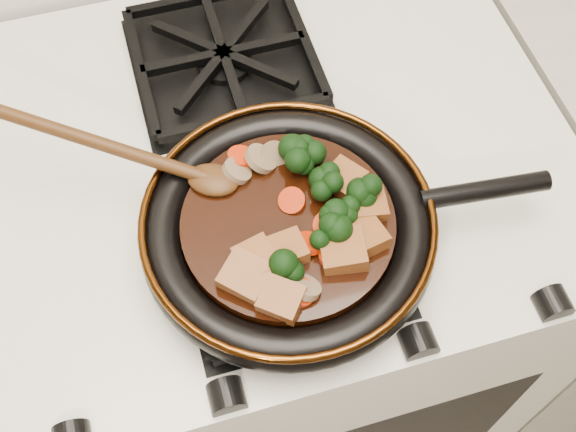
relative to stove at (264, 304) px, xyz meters
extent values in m
cube|color=beige|center=(0.00, 0.00, 0.00)|extent=(0.76, 0.60, 0.90)
cylinder|color=black|center=(0.00, -0.14, 0.48)|extent=(0.28, 0.28, 0.01)
torus|color=black|center=(0.00, -0.14, 0.49)|extent=(0.31, 0.31, 0.04)
torus|color=#432109|center=(0.00, -0.14, 0.51)|extent=(0.31, 0.31, 0.01)
cylinder|color=black|center=(0.21, -0.16, 0.51)|extent=(0.14, 0.04, 0.02)
cylinder|color=black|center=(0.00, -0.14, 0.50)|extent=(0.22, 0.22, 0.02)
cube|color=brown|center=(0.09, -0.15, 0.52)|extent=(0.04, 0.04, 0.02)
cube|color=brown|center=(0.07, -0.11, 0.52)|extent=(0.05, 0.05, 0.02)
cube|color=brown|center=(0.05, -0.19, 0.52)|extent=(0.05, 0.05, 0.03)
cube|color=brown|center=(-0.03, -0.22, 0.52)|extent=(0.05, 0.05, 0.03)
cube|color=brown|center=(-0.01, -0.17, 0.52)|extent=(0.04, 0.04, 0.02)
cube|color=brown|center=(-0.04, -0.18, 0.52)|extent=(0.05, 0.05, 0.03)
cube|color=brown|center=(0.07, -0.18, 0.52)|extent=(0.05, 0.05, 0.03)
cube|color=brown|center=(-0.05, -0.19, 0.52)|extent=(0.06, 0.06, 0.03)
cylinder|color=#B72305|center=(0.01, -0.12, 0.51)|extent=(0.03, 0.03, 0.02)
cylinder|color=#B72305|center=(-0.02, -0.05, 0.51)|extent=(0.03, 0.03, 0.02)
cylinder|color=#B72305|center=(0.04, -0.16, 0.51)|extent=(0.04, 0.03, 0.03)
cylinder|color=#B72305|center=(0.03, -0.19, 0.51)|extent=(0.03, 0.03, 0.01)
cylinder|color=#B72305|center=(-0.01, -0.22, 0.51)|extent=(0.03, 0.03, 0.02)
cylinder|color=#B72305|center=(0.02, -0.17, 0.51)|extent=(0.03, 0.03, 0.02)
cylinder|color=#7D6448|center=(-0.03, -0.07, 0.52)|extent=(0.03, 0.03, 0.02)
cylinder|color=#7D6448|center=(0.00, -0.22, 0.52)|extent=(0.04, 0.05, 0.02)
cylinder|color=#7D6448|center=(0.01, -0.06, 0.52)|extent=(0.03, 0.03, 0.03)
cylinder|color=#7D6448|center=(0.00, -0.06, 0.52)|extent=(0.04, 0.04, 0.03)
ellipsoid|color=#40230D|center=(-0.06, -0.07, 0.51)|extent=(0.07, 0.06, 0.02)
cylinder|color=#40230D|center=(-0.17, 0.00, 0.54)|extent=(0.02, 0.02, 0.27)
camera|label=1|loc=(-0.10, -0.49, 1.15)|focal=45.00mm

